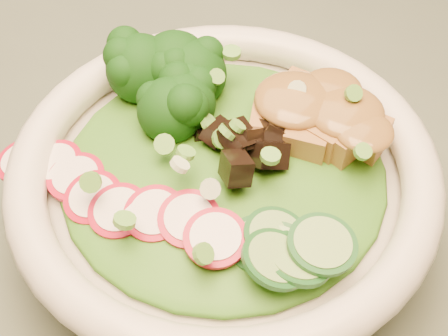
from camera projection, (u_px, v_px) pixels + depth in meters
The scene contains 10 objects.
dining_table at pixel (113, 210), 0.60m from camera, with size 1.20×0.80×0.75m.
salad_bowl at pixel (224, 187), 0.42m from camera, with size 0.28×0.28×0.08m.
lettuce_bed at pixel (224, 167), 0.41m from camera, with size 0.21×0.21×0.03m, color #245C13.
broccoli_florets at pixel (178, 88), 0.43m from camera, with size 0.08×0.07×0.05m, color black, non-canonical shape.
radish_slices at pixel (125, 205), 0.38m from camera, with size 0.12×0.04×0.02m, color #A30C25, non-canonical shape.
cucumber_slices at pixel (276, 234), 0.36m from camera, with size 0.07×0.07×0.04m, color #89B162, non-canonical shape.
mushroom_heap at pixel (242, 145), 0.40m from camera, with size 0.07×0.07×0.04m, color black, non-canonical shape.
tofu_cubes at pixel (313, 122), 0.42m from camera, with size 0.09×0.06×0.04m, color #A56D37, non-canonical shape.
peanut_sauce at pixel (316, 107), 0.41m from camera, with size 0.07×0.06×0.02m, color brown.
scallion_garnish at pixel (224, 141), 0.39m from camera, with size 0.20×0.20×0.03m, color #5BA138, non-canonical shape.
Camera 1 is at (0.27, -0.26, 1.12)m, focal length 50.00 mm.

